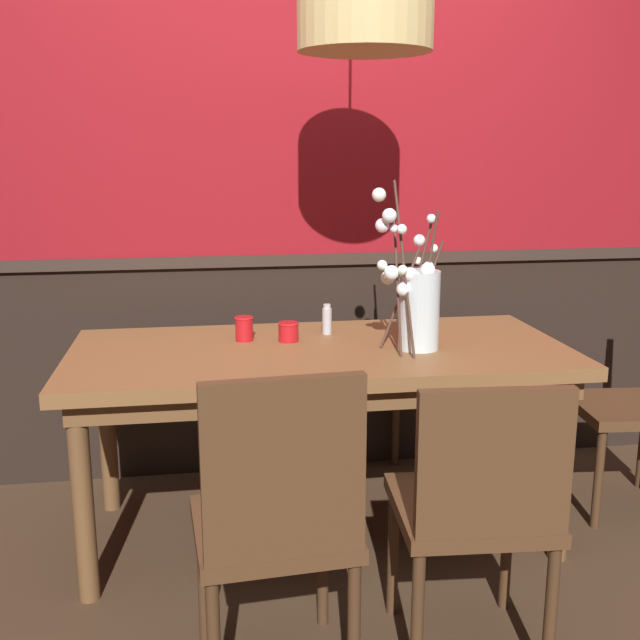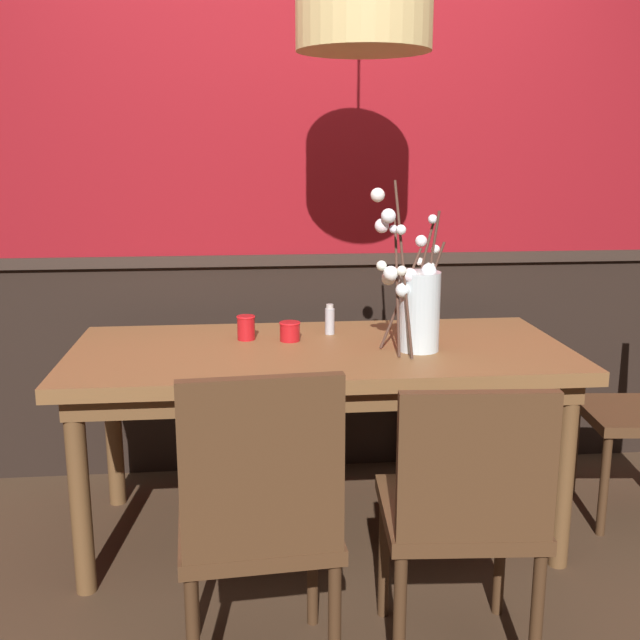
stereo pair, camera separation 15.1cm
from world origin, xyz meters
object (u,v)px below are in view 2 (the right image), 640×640
Objects in this scene: chair_near_side_left at (259,515)px; chair_near_side_right at (464,507)px; candle_holder_nearer_edge at (246,328)px; dining_table at (320,369)px; candle_holder_nearer_center at (290,331)px; vase_with_blossoms at (416,303)px; pendant_lamp at (364,13)px; condiment_bottle at (330,320)px; chair_far_side_right at (352,345)px.

chair_near_side_right is at bearing 2.41° from chair_near_side_left.
chair_near_side_right is at bearing -58.75° from candle_holder_nearer_edge.
dining_table is 1.96× the size of chair_near_side_left.
chair_near_side_left reaches higher than dining_table.
vase_with_blossoms is at bearing -21.24° from candle_holder_nearer_center.
candle_holder_nearer_edge is at bearing 121.25° from chair_near_side_right.
chair_near_side_left is 0.81× the size of pendant_lamp.
dining_table is 15.21× the size of condiment_bottle.
chair_far_side_right is 7.99× the size of condiment_bottle.
candle_holder_nearer_edge is at bearing -127.32° from chair_far_side_right.
condiment_bottle is at bearing 29.61° from candle_holder_nearer_center.
dining_table is at bearing 110.89° from chair_near_side_right.
chair_near_side_left is at bearing -127.09° from vase_with_blossoms.
chair_far_side_right is 0.99m from vase_with_blossoms.
chair_far_side_right is at bearing 83.41° from pendant_lamp.
chair_near_side_left is 1.08m from vase_with_blossoms.
dining_table is 2.09× the size of chair_near_side_right.
condiment_bottle reaches higher than candle_holder_nearer_edge.
condiment_bottle is (-0.29, 0.27, -0.12)m from vase_with_blossoms.
candle_holder_nearer_edge reaches higher than dining_table.
candle_holder_nearer_center is (-0.11, 0.11, 0.13)m from dining_table.
chair_far_side_right is 1.10× the size of chair_near_side_right.
chair_near_side_left is 1.07× the size of chair_near_side_right.
dining_table is 19.55× the size of candle_holder_nearer_edge.
candle_holder_nearer_center is 0.68× the size of condiment_bottle.
chair_far_side_right is 0.90m from candle_holder_nearer_edge.
dining_table is at bearing -44.94° from candle_holder_nearer_center.
dining_table is at bearing 144.25° from pendant_lamp.
chair_near_side_right reaches higher than condiment_bottle.
dining_table is 3.00× the size of vase_with_blossoms.
candle_holder_nearer_edge is 0.34m from condiment_bottle.
dining_table is 0.45m from vase_with_blossoms.
chair_near_side_left is 1.77m from chair_far_side_right.
chair_near_side_right is (0.58, 0.02, -0.02)m from chair_near_side_left.
candle_holder_nearer_edge is at bearing 167.64° from candle_holder_nearer_center.
condiment_bottle is at bearing 9.77° from candle_holder_nearer_edge.
vase_with_blossoms is (0.11, -0.90, 0.39)m from chair_far_side_right.
chair_near_side_left is 1.15m from condiment_bottle.
vase_with_blossoms is 7.47× the size of candle_holder_nearer_center.
candle_holder_nearer_center is at bearing -116.02° from chair_far_side_right.
chair_near_side_left is 7.76× the size of condiment_bottle.
chair_near_side_right reaches higher than dining_table.
pendant_lamp is at bearing -30.42° from candle_holder_nearer_edge.
condiment_bottle is at bearing 136.74° from vase_with_blossoms.
chair_near_side_right is 1.44× the size of vase_with_blossoms.
condiment_bottle is at bearing 104.06° from chair_near_side_right.
pendant_lamp reaches higher than chair_near_side_right.
pendant_lamp is (0.08, -0.30, 1.12)m from condiment_bottle.
chair_far_side_right reaches higher than dining_table.
pendant_lamp is at bearing -96.59° from chair_far_side_right.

